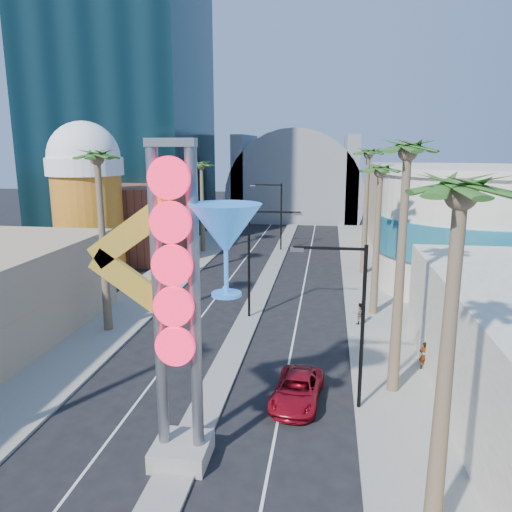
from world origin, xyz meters
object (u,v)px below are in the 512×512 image
Objects in this scene: neon_sign at (197,285)px; red_pickup at (297,390)px; pedestrian_a at (424,356)px; pedestrian_b at (359,314)px.

neon_sign reaches higher than red_pickup.
red_pickup is 2.95× the size of pedestrian_a.
pedestrian_b is at bearing 66.93° from neon_sign.
neon_sign is at bearing -117.50° from red_pickup.
neon_sign is 7.76× the size of pedestrian_a.
red_pickup is at bearing 56.99° from neon_sign.
neon_sign is 19.02m from pedestrian_b.
red_pickup is at bearing 46.79° from pedestrian_a.
red_pickup is (3.43, 5.28, -6.64)m from neon_sign.
pedestrian_a is at bearing 110.53° from pedestrian_b.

